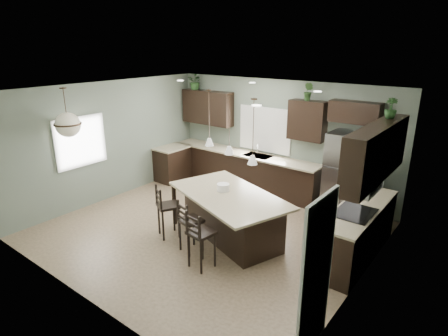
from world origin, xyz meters
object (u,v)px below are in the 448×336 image
serving_dish (223,187)px  plant_back_left (195,81)px  bar_stool_center (191,226)px  kitchen_island (229,216)px  refrigerator (348,176)px  bar_stool_right (201,239)px  bar_stool_left (168,211)px

serving_dish → plant_back_left: size_ratio=0.54×
bar_stool_center → kitchen_island: bearing=86.5°
refrigerator → bar_stool_center: size_ratio=1.83×
plant_back_left → bar_stool_right: bearing=-47.6°
bar_stool_right → plant_back_left: bearing=139.3°
bar_stool_left → plant_back_left: bearing=151.2°
serving_dish → bar_stool_right: serving_dish is taller
kitchen_island → bar_stool_left: bearing=-127.7°
refrigerator → plant_back_left: size_ratio=4.18×
refrigerator → kitchen_island: refrigerator is taller
kitchen_island → plant_back_left: size_ratio=5.39×
bar_stool_left → bar_stool_right: size_ratio=1.00×
refrigerator → bar_stool_left: 3.87m
bar_stool_left → bar_stool_center: size_ratio=1.04×
plant_back_left → kitchen_island: bearing=-39.7°
kitchen_island → plant_back_left: 4.53m
kitchen_island → bar_stool_center: size_ratio=2.37×
kitchen_island → serving_dish: size_ratio=9.95×
refrigerator → serving_dish: 2.81m
serving_dish → bar_stool_left: 1.16m
kitchen_island → bar_stool_center: 0.83m
refrigerator → bar_stool_center: refrigerator is taller
bar_stool_center → plant_back_left: (-2.81, 3.34, 2.12)m
bar_stool_left → bar_stool_right: bar_stool_right is taller
kitchen_island → plant_back_left: (-3.07, 2.55, 2.16)m
bar_stool_right → refrigerator: bearing=78.1°
refrigerator → plant_back_left: plant_back_left is taller
plant_back_left → bar_stool_left: bearing=-56.9°
bar_stool_left → bar_stool_right: bearing=8.9°
serving_dish → bar_stool_center: size_ratio=0.24×
serving_dish → bar_stool_left: size_ratio=0.23×
kitchen_island → bar_stool_right: bearing=-58.2°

